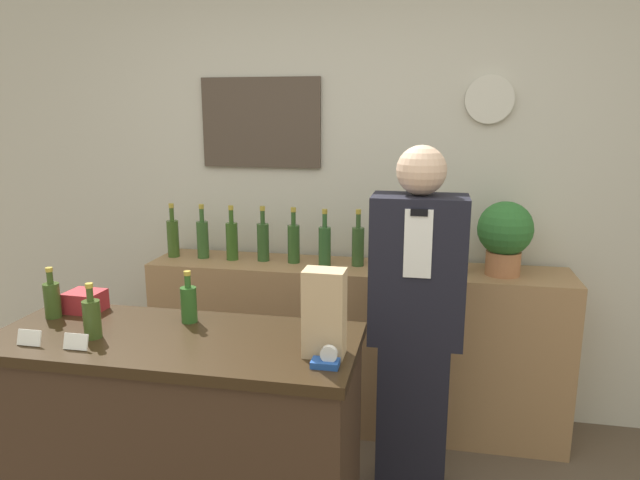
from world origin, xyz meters
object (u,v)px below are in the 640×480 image
at_px(shopkeeper, 415,328).
at_px(potted_plant, 505,234).
at_px(paper_bag, 324,313).
at_px(tape_dispenser, 326,360).

xyz_separation_m(shopkeeper, potted_plant, (0.42, 0.54, 0.34)).
xyz_separation_m(potted_plant, paper_bag, (-0.71, -1.22, -0.04)).
distance_m(shopkeeper, tape_dispenser, 0.83).
distance_m(potted_plant, tape_dispenser, 1.49).
relative_size(potted_plant, tape_dispenser, 4.27).
bearing_deg(shopkeeper, potted_plant, 51.91).
bearing_deg(potted_plant, tape_dispenser, -117.57).
bearing_deg(shopkeeper, paper_bag, -112.72).
bearing_deg(shopkeeper, tape_dispenser, -108.73).
bearing_deg(paper_bag, tape_dispenser, -74.89).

